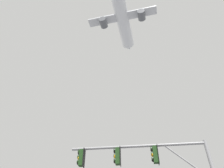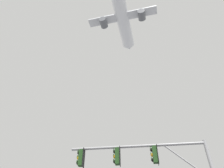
{
  "view_description": "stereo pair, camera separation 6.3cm",
  "coord_description": "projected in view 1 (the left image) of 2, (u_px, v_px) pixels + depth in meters",
  "views": [
    {
      "loc": [
        0.96,
        -4.1,
        1.32
      ],
      "look_at": [
        0.73,
        13.81,
        15.77
      ],
      "focal_mm": 34.12,
      "sensor_mm": 36.0,
      "label": 1
    },
    {
      "loc": [
        1.03,
        -4.1,
        1.32
      ],
      "look_at": [
        0.73,
        13.81,
        15.77
      ],
      "focal_mm": 34.12,
      "sensor_mm": 36.0,
      "label": 2
    }
  ],
  "objects": [
    {
      "name": "signal_pole_near",
      "position": [
        153.0,
        168.0,
        11.18
      ],
      "size": [
        7.55,
        1.07,
        6.27
      ],
      "color": "gray",
      "rests_on": "ground"
    },
    {
      "name": "airplane",
      "position": [
        122.0,
        18.0,
        48.16
      ],
      "size": [
        15.43,
        19.97,
        5.46
      ],
      "color": "white"
    }
  ]
}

